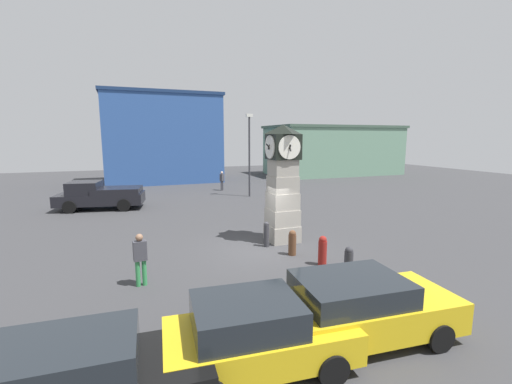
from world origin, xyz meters
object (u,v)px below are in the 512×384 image
object	(u,v)px
bollard_near_tower	(266,234)
bollard_far_row	(323,250)
clock_tower	(283,184)
street_lamp_near_road	(249,149)
car_navy_sedan	(82,379)
pedestrian_crossing_lot	(222,180)
pickup_truck	(100,195)
bollard_end_row	(349,261)
car_by_building	(359,307)
car_near_tower	(256,334)
pedestrian_near_bench	(140,256)
bollard_mid_row	(292,242)

from	to	relation	value
bollard_near_tower	bollard_far_row	bearing A→B (deg)	-67.57
clock_tower	bollard_far_row	world-z (taller)	clock_tower
bollard_far_row	street_lamp_near_road	bearing A→B (deg)	81.01
car_navy_sedan	pedestrian_crossing_lot	world-z (taller)	pedestrian_crossing_lot
pickup_truck	bollard_end_row	bearing A→B (deg)	-59.49
car_by_building	pickup_truck	bearing A→B (deg)	110.48
bollard_near_tower	bollard_end_row	world-z (taller)	bollard_near_tower
bollard_far_row	car_near_tower	world-z (taller)	car_near_tower
street_lamp_near_road	car_by_building	bearing A→B (deg)	-101.78
pedestrian_near_bench	street_lamp_near_road	xyz separation A→B (m)	(8.72, 14.58, 2.76)
clock_tower	street_lamp_near_road	distance (m)	12.04
bollard_end_row	pedestrian_crossing_lot	size ratio (longest dim) A/B	0.59
pedestrian_crossing_lot	bollard_mid_row	bearing A→B (deg)	-95.45
bollard_near_tower	bollard_far_row	distance (m)	2.95
clock_tower	bollard_near_tower	bearing A→B (deg)	-150.74
bollard_end_row	car_by_building	world-z (taller)	car_by_building
bollard_near_tower	street_lamp_near_road	world-z (taller)	street_lamp_near_road
bollard_end_row	bollard_far_row	bearing A→B (deg)	107.15
car_by_building	pedestrian_crossing_lot	distance (m)	23.35
clock_tower	car_near_tower	xyz separation A→B (m)	(-4.16, -7.82, -1.84)
car_navy_sedan	pedestrian_crossing_lot	size ratio (longest dim) A/B	2.43
bollard_far_row	pedestrian_near_bench	distance (m)	6.37
clock_tower	car_navy_sedan	distance (m)	11.03
clock_tower	pedestrian_crossing_lot	world-z (taller)	clock_tower
clock_tower	bollard_end_row	world-z (taller)	clock_tower
clock_tower	car_by_building	bearing A→B (deg)	-101.39
bollard_mid_row	bollard_far_row	distance (m)	1.49
bollard_mid_row	car_near_tower	distance (m)	7.00
pedestrian_near_bench	clock_tower	bearing A→B (deg)	24.64
car_by_building	pickup_truck	world-z (taller)	pickup_truck
car_by_building	street_lamp_near_road	world-z (taller)	street_lamp_near_road
bollard_far_row	car_near_tower	xyz separation A→B (m)	(-4.29, -4.53, 0.20)
clock_tower	pedestrian_crossing_lot	size ratio (longest dim) A/B	3.07
clock_tower	street_lamp_near_road	size ratio (longest dim) A/B	0.81
clock_tower	pickup_truck	world-z (taller)	clock_tower
car_near_tower	car_navy_sedan	bearing A→B (deg)	-175.86
car_by_building	bollard_end_row	bearing A→B (deg)	58.04
pickup_truck	pedestrian_crossing_lot	size ratio (longest dim) A/B	3.31
bollard_mid_row	bollard_end_row	bearing A→B (deg)	-70.29
bollard_near_tower	bollard_far_row	world-z (taller)	bollard_far_row
bollard_far_row	pedestrian_crossing_lot	size ratio (longest dim) A/B	0.65
car_navy_sedan	pickup_truck	world-z (taller)	pickup_truck
clock_tower	car_by_building	size ratio (longest dim) A/B	1.15
car_navy_sedan	bollard_end_row	bearing A→B (deg)	25.02
car_by_building	pedestrian_near_bench	world-z (taller)	pedestrian_near_bench
pedestrian_near_bench	pedestrian_crossing_lot	xyz separation A→B (m)	(7.46, 18.39, -0.00)
clock_tower	car_navy_sedan	size ratio (longest dim) A/B	1.27
pedestrian_near_bench	pedestrian_crossing_lot	bearing A→B (deg)	67.92
pedestrian_near_bench	car_navy_sedan	bearing A→B (deg)	-101.81
car_navy_sedan	car_by_building	size ratio (longest dim) A/B	0.91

